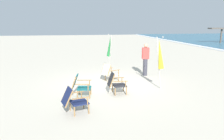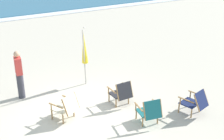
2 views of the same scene
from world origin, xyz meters
TOP-DOWN VIEW (x-y plane):
  - ground_plane at (0.00, 0.00)m, footprint 80.00×80.00m
  - beach_chair_front_left at (1.33, -0.02)m, footprint 0.61×0.69m
  - beach_chair_front_right at (2.93, -1.58)m, footprint 0.75×0.86m
  - beach_chair_back_left at (1.45, -1.35)m, footprint 0.68×0.77m
  - beach_chair_back_right at (-0.48, 0.04)m, footprint 0.82×0.87m
  - umbrella_furled_green at (-2.87, 0.45)m, footprint 0.75×0.29m
  - umbrella_furled_yellow at (0.97, 1.86)m, footprint 0.39×0.41m
  - person_near_chairs at (-1.27, 2.02)m, footprint 0.24×0.36m

SIDE VIEW (x-z plane):
  - ground_plane at x=0.00m, z-range 0.00..0.00m
  - beach_chair_front_right at x=2.93m, z-range 0.03..0.82m
  - beach_chair_back_right at x=-0.48m, z-range 0.02..0.84m
  - beach_chair_back_left at x=1.45m, z-range 0.02..0.84m
  - beach_chair_front_left at x=1.33m, z-range 0.02..0.84m
  - person_near_chairs at x=-1.27m, z-range 0.02..1.65m
  - umbrella_furled_green at x=-2.87m, z-range 0.31..2.34m
  - umbrella_furled_yellow at x=0.97m, z-range 0.33..2.44m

